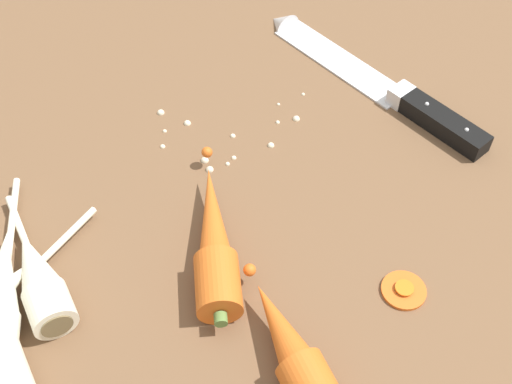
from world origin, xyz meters
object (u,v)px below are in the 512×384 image
object	(u,v)px
chefs_knife	(364,75)
whole_carrot_second	(290,348)
parsnip_mid_left	(0,297)
parsnip_mid_right	(39,278)
carrot_slice_stray_near	(404,289)
whole_carrot	(214,241)

from	to	relation	value
chefs_knife	whole_carrot_second	size ratio (longest dim) A/B	2.03
chefs_knife	parsnip_mid_left	bearing A→B (deg)	-149.94
whole_carrot_second	parsnip_mid_right	world-z (taller)	whole_carrot_second
whole_carrot_second	carrot_slice_stray_near	world-z (taller)	whole_carrot_second
whole_carrot	parsnip_mid_left	distance (cm)	19.93
chefs_knife	carrot_slice_stray_near	bearing A→B (deg)	-101.04
parsnip_mid_left	carrot_slice_stray_near	bearing A→B (deg)	-8.91
chefs_knife	carrot_slice_stray_near	distance (cm)	30.74
chefs_knife	whole_carrot_second	xyz separation A→B (cm)	(-17.96, -34.63, 1.45)
parsnip_mid_right	carrot_slice_stray_near	size ratio (longest dim) A/B	4.05
parsnip_mid_right	carrot_slice_stray_near	bearing A→B (deg)	-12.04
whole_carrot_second	carrot_slice_stray_near	size ratio (longest dim) A/B	3.71
parsnip_mid_left	parsnip_mid_right	distance (cm)	3.65
whole_carrot	carrot_slice_stray_near	world-z (taller)	whole_carrot
chefs_knife	carrot_slice_stray_near	xyz separation A→B (cm)	(-5.89, -30.17, -0.29)
whole_carrot_second	parsnip_mid_right	size ratio (longest dim) A/B	0.91
whole_carrot_second	parsnip_mid_left	xyz separation A→B (cm)	(-24.32, 10.16, -0.12)
chefs_knife	parsnip_mid_right	bearing A→B (deg)	-149.25
whole_carrot_second	carrot_slice_stray_near	bearing A→B (deg)	20.25
parsnip_mid_left	carrot_slice_stray_near	xyz separation A→B (cm)	(36.39, -5.70, -1.62)
parsnip_mid_right	carrot_slice_stray_near	world-z (taller)	parsnip_mid_right
chefs_knife	whole_carrot_second	distance (cm)	39.04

